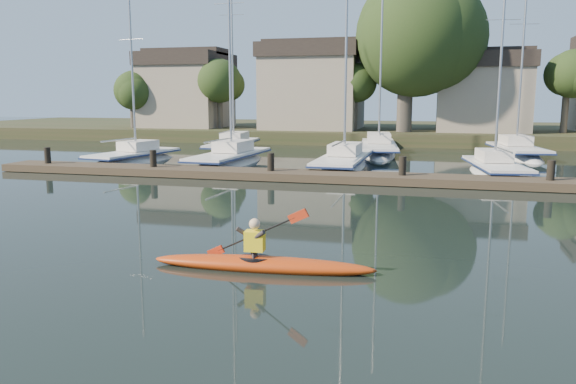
% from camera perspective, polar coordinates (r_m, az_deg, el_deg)
% --- Properties ---
extents(ground, '(160.00, 160.00, 0.00)m').
position_cam_1_polar(ground, '(12.23, -6.47, -8.37)').
color(ground, black).
rests_on(ground, ground).
extents(kayak, '(5.06, 1.01, 1.61)m').
position_cam_1_polar(kayak, '(12.48, -2.75, -7.01)').
color(kayak, '#B1450D').
rests_on(kayak, ground).
extents(dock, '(34.00, 2.00, 1.80)m').
position_cam_1_polar(dock, '(25.46, 4.75, 1.57)').
color(dock, '#483829').
rests_on(dock, ground).
extents(sailboat_0, '(3.41, 7.94, 12.20)m').
position_cam_1_polar(sailboat_0, '(33.95, -15.36, 2.60)').
color(sailboat_0, white).
rests_on(sailboat_0, ground).
extents(sailboat_1, '(2.81, 9.38, 15.15)m').
position_cam_1_polar(sailboat_1, '(31.86, -5.92, 2.43)').
color(sailboat_1, white).
rests_on(sailboat_1, ground).
extents(sailboat_2, '(2.35, 9.73, 16.07)m').
position_cam_1_polar(sailboat_2, '(30.14, 5.64, 2.04)').
color(sailboat_2, white).
rests_on(sailboat_2, ground).
extents(sailboat_3, '(3.14, 8.14, 12.79)m').
position_cam_1_polar(sailboat_3, '(29.30, 20.26, 1.29)').
color(sailboat_3, white).
rests_on(sailboat_3, ground).
extents(sailboat_5, '(3.11, 9.82, 15.99)m').
position_cam_1_polar(sailboat_5, '(39.92, -5.61, 3.90)').
color(sailboat_5, white).
rests_on(sailboat_5, ground).
extents(sailboat_6, '(3.57, 11.25, 17.58)m').
position_cam_1_polar(sailboat_6, '(38.47, 9.17, 3.60)').
color(sailboat_6, white).
rests_on(sailboat_6, ground).
extents(sailboat_7, '(3.54, 9.08, 14.25)m').
position_cam_1_polar(sailboat_7, '(38.63, 22.19, 3.02)').
color(sailboat_7, white).
rests_on(sailboat_7, ground).
extents(shore, '(90.00, 25.25, 12.75)m').
position_cam_1_polar(shore, '(51.21, 11.62, 8.86)').
color(shore, '#243018').
rests_on(shore, ground).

